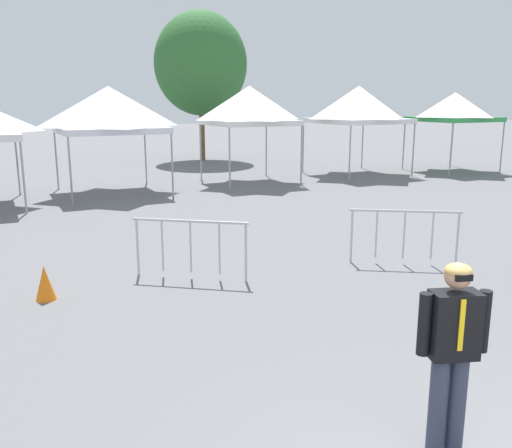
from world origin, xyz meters
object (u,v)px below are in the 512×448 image
object	(u,v)px
tree_behind_tents_center	(201,64)
crowd_barrier_mid_lot	(190,238)
canopy_tent_center	(455,107)
person_foreground	(452,345)
canopy_tent_left_of_center	(109,110)
canopy_tent_behind_right	(249,106)
canopy_tent_far_right	(358,105)
crowd_barrier_near_person	(405,226)
traffic_cone_lot_center	(45,283)

from	to	relation	value
tree_behind_tents_center	crowd_barrier_mid_lot	world-z (taller)	tree_behind_tents_center
canopy_tent_center	crowd_barrier_mid_lot	bearing A→B (deg)	-146.91
canopy_tent_center	crowd_barrier_mid_lot	size ratio (longest dim) A/B	1.96
canopy_tent_center	person_foreground	distance (m)	21.46
canopy_tent_left_of_center	person_foreground	xyz separation A→B (m)	(0.22, -15.77, -1.77)
canopy_tent_left_of_center	canopy_tent_behind_right	world-z (taller)	canopy_tent_behind_right
person_foreground	tree_behind_tents_center	distance (m)	25.45
canopy_tent_far_right	crowd_barrier_mid_lot	distance (m)	15.25
canopy_tent_left_of_center	crowd_barrier_near_person	xyz separation A→B (m)	(3.64, -10.90, -2.05)
traffic_cone_lot_center	canopy_tent_center	bearing A→B (deg)	29.53
canopy_tent_far_right	tree_behind_tents_center	distance (m)	9.33
canopy_tent_behind_right	canopy_tent_center	distance (m)	9.61
person_foreground	crowd_barrier_mid_lot	bearing A→B (deg)	96.11
person_foreground	canopy_tent_far_right	bearing A→B (deg)	58.31
canopy_tent_center	person_foreground	size ratio (longest dim) A/B	1.93
canopy_tent_behind_right	tree_behind_tents_center	bearing A→B (deg)	83.80
person_foreground	tree_behind_tents_center	xyz separation A→B (m)	(5.93, 24.45, 3.89)
canopy_tent_far_right	crowd_barrier_near_person	size ratio (longest dim) A/B	2.02
canopy_tent_left_of_center	canopy_tent_behind_right	bearing A→B (deg)	3.32
canopy_tent_behind_right	crowd_barrier_near_person	bearing A→B (deg)	-98.12
tree_behind_tents_center	crowd_barrier_near_person	distance (m)	20.17
canopy_tent_center	person_foreground	xyz separation A→B (m)	(-14.62, -15.61, -1.78)
tree_behind_tents_center	crowd_barrier_mid_lot	distance (m)	20.30
canopy_tent_left_of_center	canopy_tent_far_right	bearing A→B (deg)	3.20
canopy_tent_left_of_center	traffic_cone_lot_center	bearing A→B (deg)	-105.57
traffic_cone_lot_center	person_foreground	bearing A→B (deg)	-61.35
crowd_barrier_mid_lot	canopy_tent_center	bearing A→B (deg)	33.09
canopy_tent_center	tree_behind_tents_center	xyz separation A→B (m)	(-8.69, 8.84, 2.10)
canopy_tent_left_of_center	person_foreground	distance (m)	15.87
crowd_barrier_near_person	traffic_cone_lot_center	world-z (taller)	crowd_barrier_near_person
canopy_tent_center	tree_behind_tents_center	size ratio (longest dim) A/B	0.46
canopy_tent_left_of_center	traffic_cone_lot_center	distance (m)	10.85
crowd_barrier_mid_lot	crowd_barrier_near_person	xyz separation A→B (m)	(4.03, -0.82, 0.00)
canopy_tent_far_right	canopy_tent_center	world-z (taller)	canopy_tent_far_right
person_foreground	crowd_barrier_mid_lot	world-z (taller)	person_foreground
canopy_tent_far_right	crowd_barrier_near_person	xyz separation A→B (m)	(-6.67, -11.47, -2.17)
canopy_tent_behind_right	canopy_tent_far_right	bearing A→B (deg)	3.09
tree_behind_tents_center	crowd_barrier_mid_lot	size ratio (longest dim) A/B	4.29
crowd_barrier_near_person	canopy_tent_behind_right	bearing A→B (deg)	81.88
canopy_tent_behind_right	crowd_barrier_mid_lot	xyz separation A→B (m)	(-5.62, -10.38, -2.16)
canopy_tent_center	person_foreground	world-z (taller)	canopy_tent_center
canopy_tent_far_right	person_foreground	bearing A→B (deg)	-121.69
canopy_tent_behind_right	canopy_tent_far_right	distance (m)	5.08
crowd_barrier_mid_lot	traffic_cone_lot_center	size ratio (longest dim) A/B	3.11
person_foreground	canopy_tent_behind_right	bearing A→B (deg)	72.66
canopy_tent_far_right	tree_behind_tents_center	size ratio (longest dim) A/B	0.49
canopy_tent_far_right	traffic_cone_lot_center	xyz separation A→B (m)	(-13.15, -10.75, -2.64)
canopy_tent_center	tree_behind_tents_center	world-z (taller)	tree_behind_tents_center
canopy_tent_far_right	crowd_barrier_near_person	world-z (taller)	canopy_tent_far_right
tree_behind_tents_center	traffic_cone_lot_center	size ratio (longest dim) A/B	13.34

